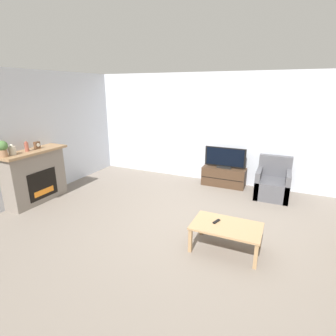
{
  "coord_description": "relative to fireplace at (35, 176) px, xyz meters",
  "views": [
    {
      "loc": [
        1.31,
        -3.84,
        2.34
      ],
      "look_at": [
        -0.69,
        0.56,
        0.85
      ],
      "focal_mm": 28.0,
      "sensor_mm": 36.0,
      "label": 1
    }
  ],
  "objects": [
    {
      "name": "wall_left",
      "position": [
        -0.23,
        0.26,
        0.78
      ],
      "size": [
        0.06,
        12.0,
        2.7
      ],
      "color": "silver",
      "rests_on": "ground"
    },
    {
      "name": "remote",
      "position": [
        3.89,
        -0.08,
        -0.15
      ],
      "size": [
        0.09,
        0.15,
        0.02
      ],
      "rotation": [
        0.0,
        0.0,
        -0.33
      ],
      "color": "black",
      "rests_on": "coffee_table"
    },
    {
      "name": "wall_back",
      "position": [
        3.37,
        2.85,
        0.78
      ],
      "size": [
        12.0,
        0.06,
        2.7
      ],
      "color": "silver",
      "rests_on": "ground"
    },
    {
      "name": "mantel_clock",
      "position": [
        0.02,
        0.14,
        0.63
      ],
      "size": [
        0.08,
        0.11,
        0.15
      ],
      "color": "brown",
      "rests_on": "fireplace"
    },
    {
      "name": "potted_plant",
      "position": [
        0.02,
        -0.59,
        0.72
      ],
      "size": [
        0.19,
        0.19,
        0.3
      ],
      "color": "#936B4C",
      "rests_on": "fireplace"
    },
    {
      "name": "coffee_table",
      "position": [
        4.05,
        -0.11,
        -0.21
      ],
      "size": [
        1.0,
        0.62,
        0.4
      ],
      "color": "#A37F56",
      "rests_on": "ground"
    },
    {
      "name": "ground_plane",
      "position": [
        3.37,
        0.26,
        -0.57
      ],
      "size": [
        24.0,
        24.0,
        0.0
      ],
      "primitive_type": "plane",
      "color": "slate"
    },
    {
      "name": "mantel_vase_centre_left",
      "position": [
        0.02,
        -0.1,
        0.65
      ],
      "size": [
        0.07,
        0.07,
        0.2
      ],
      "color": "#994C3D",
      "rests_on": "fireplace"
    },
    {
      "name": "mantel_vase_left",
      "position": [
        0.02,
        -0.41,
        0.64
      ],
      "size": [
        0.13,
        0.13,
        0.21
      ],
      "color": "beige",
      "rests_on": "fireplace"
    },
    {
      "name": "tv_stand",
      "position": [
        3.41,
        2.57,
        -0.34
      ],
      "size": [
        1.04,
        0.42,
        0.46
      ],
      "color": "#422D1E",
      "rests_on": "ground"
    },
    {
      "name": "fireplace",
      "position": [
        0.0,
        0.0,
        0.0
      ],
      "size": [
        0.51,
        1.38,
        1.12
      ],
      "color": "slate",
      "rests_on": "ground"
    },
    {
      "name": "tv",
      "position": [
        3.41,
        2.57,
        0.12
      ],
      "size": [
        0.98,
        0.18,
        0.51
      ],
      "color": "black",
      "rests_on": "tv_stand"
    },
    {
      "name": "armchair",
      "position": [
        4.55,
        2.33,
        -0.28
      ],
      "size": [
        0.7,
        0.76,
        0.88
      ],
      "color": "#4C4C51",
      "rests_on": "ground"
    }
  ]
}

